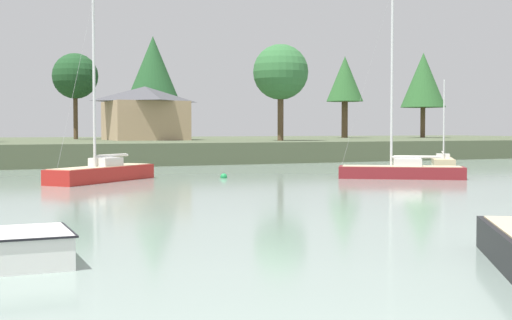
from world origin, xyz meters
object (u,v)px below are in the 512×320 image
Objects in this scene: mooring_buoy_white at (143,172)px; sailboat_red at (102,177)px; sailboat_maroon at (401,174)px; sailboat_sand at (443,162)px; mooring_buoy_green at (224,177)px.

sailboat_red is at bearing -123.25° from mooring_buoy_white.
mooring_buoy_white is at bearing 56.75° from sailboat_red.
mooring_buoy_white is (4.70, 7.16, -0.21)m from sailboat_red.
sailboat_red is 20.49m from sailboat_maroon.
mooring_buoy_green is (-26.45, -8.94, -0.10)m from sailboat_sand.
sailboat_sand is 0.62× the size of sailboat_maroon.
sailboat_maroon is at bearing -25.81° from mooring_buoy_green.
sailboat_sand is at bearing 43.23° from sailboat_maroon.
sailboat_sand is 20.66× the size of mooring_buoy_white.
sailboat_red is 30.14× the size of mooring_buoy_white.
mooring_buoy_white is at bearing -177.38° from sailboat_sand.
mooring_buoy_green reaches higher than mooring_buoy_white.
sailboat_maroon is at bearing -16.45° from sailboat_red.
sailboat_maroon is (-15.26, -14.35, 0.09)m from sailboat_sand.
sailboat_sand is at bearing 18.68° from mooring_buoy_green.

